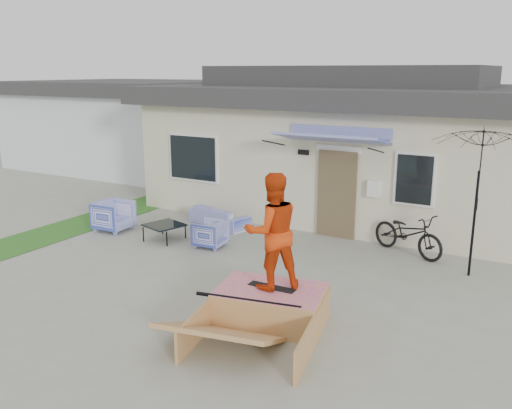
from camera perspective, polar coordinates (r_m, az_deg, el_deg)
The scene contains 13 objects.
ground at distance 9.97m, azimuth -6.73°, elevation -9.27°, with size 90.00×90.00×0.00m, color gray.
grass_strip at distance 14.73m, azimuth -18.53°, elevation -2.14°, with size 1.40×8.00×0.01m, color #286220.
house at distance 16.39m, azimuth 9.95°, elevation 6.90°, with size 10.80×8.49×4.10m.
neighbor_house at distance 23.68m, azimuth -13.11°, elevation 8.53°, with size 8.60×7.60×3.50m.
loveseat at distance 13.92m, azimuth -3.90°, elevation -0.93°, with size 1.71×0.50×0.67m, color #293BAC.
armchair_left at distance 13.94m, azimuth -14.89°, elevation -1.00°, with size 0.81×0.76×0.84m, color #293BAC.
armchair_right at distance 12.30m, azimuth -4.92°, elevation -2.97°, with size 0.65×0.61×0.67m, color #293BAC.
coffee_table at distance 12.95m, azimuth -9.69°, elevation -2.90°, with size 0.79×0.79×0.39m, color black.
bicycle at distance 12.16m, azimuth 15.88°, elevation -2.50°, with size 0.63×1.80×1.15m, color black.
patio_umbrella at distance 11.00m, azimuth 22.45°, elevation 1.54°, with size 2.03×1.91×2.20m.
skate_ramp at distance 8.73m, azimuth 1.56°, elevation -10.67°, with size 1.67×2.23×0.56m, color #AD7B46, non-canonical shape.
skateboard at distance 8.66m, azimuth 1.69°, elevation -8.70°, with size 0.79×0.20×0.05m, color black.
skater at distance 8.34m, azimuth 1.73°, elevation -2.66°, with size 0.91×0.70×1.85m, color red.
Camera 1 is at (5.51, -7.32, 3.94)m, focal length 37.66 mm.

